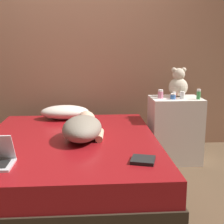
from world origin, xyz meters
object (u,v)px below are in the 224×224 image
Objects in this scene: pillow at (65,112)px; bottle_blue at (173,96)px; person_lying at (83,127)px; bottle_green at (199,94)px; bottle_white at (182,95)px; teddy_bear at (178,84)px; book at (143,160)px; bottle_red at (174,95)px; bottle_pink at (161,94)px.

bottle_blue is (1.14, -0.23, 0.20)m from pillow.
person_lying is 12.44× the size of bottle_blue.
bottle_green is (1.40, -0.25, 0.22)m from pillow.
bottle_white is at bearing 168.56° from bottle_green.
teddy_bear reaches higher than bottle_white.
person_lying is (0.21, -0.73, 0.02)m from pillow.
teddy_bear is 4.13× the size of bottle_white.
bottle_white is (-0.16, 0.03, -0.01)m from bottle_green.
bottle_green is 0.16m from bottle_white.
teddy_bear is 1.45m from book.
bottle_red is (-0.07, -0.11, -0.10)m from teddy_bear.
teddy_bear is 0.17m from bottle_red.
teddy_bear is 3.41× the size of bottle_pink.
bottle_pink is (-0.12, 0.06, 0.02)m from bottle_blue.
bottle_green is 0.26m from bottle_blue.
pillow is at bearing 115.75° from book.
bottle_pink reaches higher than person_lying.
bottle_blue reaches higher than person_lying.
bottle_green is 1.79× the size of bottle_blue.
person_lying is 1.11m from bottle_red.
bottle_green is at bearing -12.68° from bottle_pink.
bottle_pink reaches higher than bottle_blue.
book is at bearing -114.25° from bottle_blue.
bottle_pink is 0.45× the size of book.
teddy_bear is 0.26m from bottle_green.
teddy_bear is at bearing 25.74° from bottle_pink.
teddy_bear is 1.55× the size of book.
pillow is 2.59× the size of book.
bottle_white reaches higher than bottle_red.
teddy_bear is (1.02, 0.67, 0.29)m from person_lying.
bottle_red is (-0.24, 0.08, -0.02)m from bottle_green.
bottle_red is at bearing 162.32° from bottle_green.
bottle_white is 0.37× the size of book.
bottle_pink reaches higher than bottle_white.
bottle_pink is at bearing -154.26° from teddy_bear.
bottle_pink reaches higher than pillow.
pillow is at bearing 169.85° from bottle_green.
bottle_red reaches higher than bottle_blue.
bottle_red is (0.02, 0.05, 0.00)m from bottle_blue.
bottle_red is 1.29m from book.
bottle_red is at bearing -122.48° from teddy_bear.
bottle_blue is 0.29× the size of book.
teddy_bear is at bearing 91.79° from bottle_white.
bottle_blue is 0.13m from bottle_pink.
teddy_bear is 0.22m from bottle_blue.
bottle_pink is (0.80, 0.57, 0.19)m from person_lying.
bottle_white reaches higher than person_lying.
teddy_bear reaches higher than bottle_blue.
person_lying is at bearing -73.71° from pillow.
bottle_blue is at bearing -175.26° from bottle_white.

